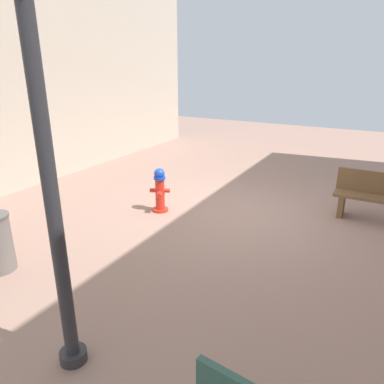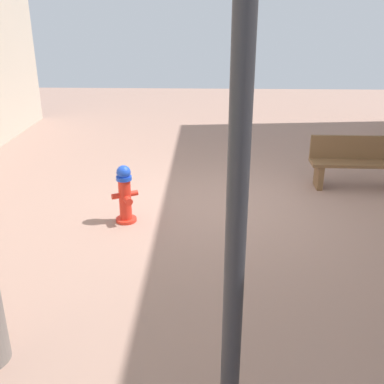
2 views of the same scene
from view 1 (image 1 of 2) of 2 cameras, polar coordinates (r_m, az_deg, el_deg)
ground_plane at (r=7.55m, az=7.89°, el=-3.47°), size 23.40×23.40×0.00m
fire_hydrant at (r=7.51m, az=-5.05°, el=0.33°), size 0.41×0.39×0.92m
bench_near at (r=7.90m, az=27.45°, el=-0.68°), size 1.69×0.46×0.95m
street_lamp at (r=3.30m, az=-22.26°, el=7.88°), size 0.36×0.36×3.78m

